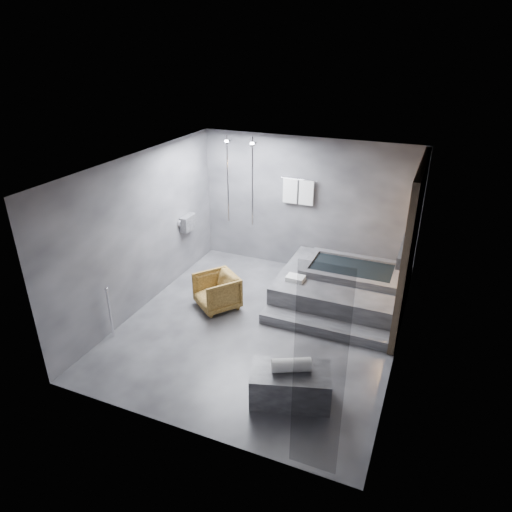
% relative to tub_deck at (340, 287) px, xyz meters
% --- Properties ---
extents(room, '(5.00, 5.04, 2.82)m').
position_rel_tub_deck_xyz_m(room, '(-0.65, -1.21, 1.48)').
color(room, '#2E2E31').
rests_on(room, ground).
extents(tub_deck, '(2.20, 2.00, 0.50)m').
position_rel_tub_deck_xyz_m(tub_deck, '(0.00, 0.00, 0.00)').
color(tub_deck, '#333336').
rests_on(tub_deck, ground).
extents(tub_step, '(2.20, 0.36, 0.18)m').
position_rel_tub_deck_xyz_m(tub_step, '(0.00, -1.18, -0.16)').
color(tub_step, '#333336').
rests_on(tub_step, ground).
extents(concrete_bench, '(1.20, 0.88, 0.48)m').
position_rel_tub_deck_xyz_m(concrete_bench, '(-0.00, -2.92, -0.01)').
color(concrete_bench, '#2E2E30').
rests_on(concrete_bench, ground).
extents(driftwood_chair, '(0.99, 0.99, 0.65)m').
position_rel_tub_deck_xyz_m(driftwood_chair, '(-2.02, -1.15, 0.08)').
color(driftwood_chair, '#4C3413').
rests_on(driftwood_chair, ground).
extents(rolled_towel, '(0.55, 0.40, 0.19)m').
position_rel_tub_deck_xyz_m(rolled_towel, '(-0.00, -2.91, 0.33)').
color(rolled_towel, white).
rests_on(rolled_towel, concrete_bench).
extents(deck_towel, '(0.33, 0.25, 0.09)m').
position_rel_tub_deck_xyz_m(deck_towel, '(-0.73, -0.51, 0.29)').
color(deck_towel, white).
rests_on(deck_towel, tub_deck).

